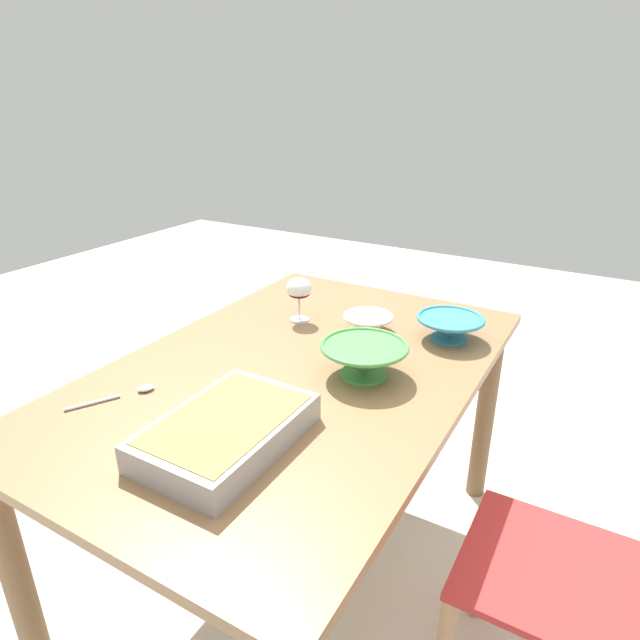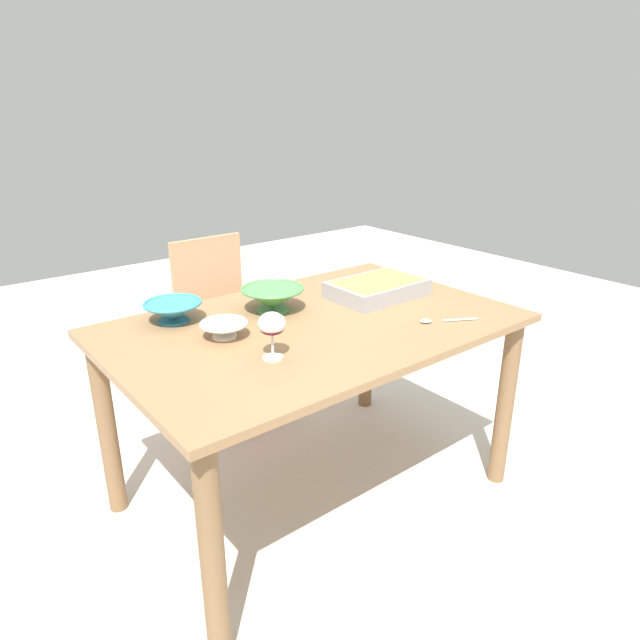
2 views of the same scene
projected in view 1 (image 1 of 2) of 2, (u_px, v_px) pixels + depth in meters
ground_plane at (299, 565)px, 1.85m from camera, size 8.00×8.00×0.00m
dining_table at (296, 401)px, 1.59m from camera, size 1.47×0.96×0.76m
chair at (598, 574)px, 1.21m from camera, size 0.40×0.43×0.90m
wine_glass at (299, 290)px, 1.83m from camera, size 0.09×0.09×0.15m
casserole_dish at (227, 430)px, 1.19m from camera, size 0.39×0.26×0.07m
mixing_bowl at (364, 358)px, 1.48m from camera, size 0.24×0.24×0.10m
small_bowl at (368, 322)px, 1.77m from camera, size 0.16×0.16×0.06m
serving_bowl at (450, 327)px, 1.71m from camera, size 0.21×0.21×0.08m
serving_spoon at (130, 393)px, 1.40m from camera, size 0.20×0.12×0.01m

